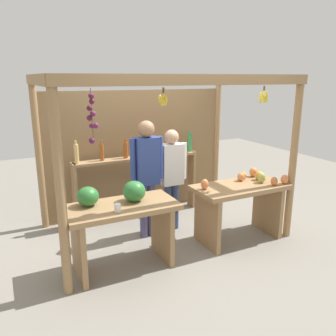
# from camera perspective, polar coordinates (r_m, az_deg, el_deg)

# --- Properties ---
(ground_plane) EXTENTS (12.00, 12.00, 0.00)m
(ground_plane) POSITION_cam_1_polar(r_m,az_deg,el_deg) (5.22, -0.92, -10.36)
(ground_plane) COLOR gray
(ground_plane) RESTS_ON ground
(market_stall) EXTENTS (3.21, 1.97, 2.25)m
(market_stall) POSITION_cam_1_polar(r_m,az_deg,el_deg) (5.19, -3.05, 4.77)
(market_stall) COLOR #99754C
(market_stall) RESTS_ON ground
(fruit_counter_left) EXTENTS (1.30, 0.64, 1.04)m
(fruit_counter_left) POSITION_cam_1_polar(r_m,az_deg,el_deg) (4.09, -7.93, -7.92)
(fruit_counter_left) COLOR #99754C
(fruit_counter_left) RESTS_ON ground
(fruit_counter_right) EXTENTS (1.30, 0.64, 0.94)m
(fruit_counter_right) POSITION_cam_1_polar(r_m,az_deg,el_deg) (4.88, 12.00, -4.98)
(fruit_counter_right) COLOR #99754C
(fruit_counter_right) RESTS_ON ground
(bottle_shelf_unit) EXTENTS (2.06, 0.22, 1.35)m
(bottle_shelf_unit) POSITION_cam_1_polar(r_m,az_deg,el_deg) (5.51, -4.96, -0.20)
(bottle_shelf_unit) COLOR #99754C
(bottle_shelf_unit) RESTS_ON ground
(vendor_man) EXTENTS (0.48, 0.23, 1.66)m
(vendor_man) POSITION_cam_1_polar(r_m,az_deg,el_deg) (4.73, -3.52, -0.11)
(vendor_man) COLOR #524F7A
(vendor_man) RESTS_ON ground
(vendor_woman) EXTENTS (0.48, 0.20, 1.51)m
(vendor_woman) POSITION_cam_1_polar(r_m,az_deg,el_deg) (4.98, 0.59, -0.59)
(vendor_woman) COLOR navy
(vendor_woman) RESTS_ON ground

